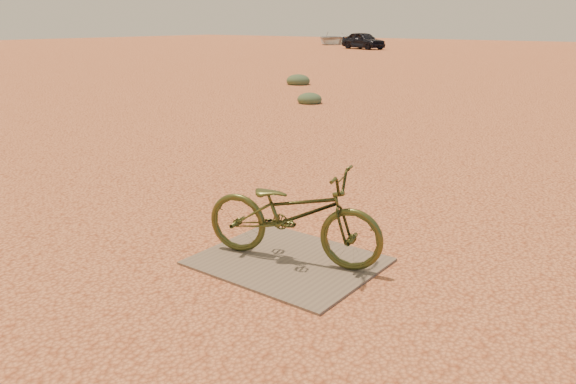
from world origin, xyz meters
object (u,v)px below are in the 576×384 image
Objects in this scene: bicycle at (293,214)px; boat_near_left at (335,38)px; plywood_board at (288,261)px; car at (363,40)px.

boat_near_left is at bearing 17.30° from bicycle.
car reaches higher than plywood_board.
plywood_board is 38.86m from car.
plywood_board is 47.63m from boat_near_left.
boat_near_left is at bearing 122.04° from plywood_board.
boat_near_left reaches higher than bicycle.
bicycle is 0.31× the size of boat_near_left.
boat_near_left reaches higher than plywood_board.
bicycle is at bearing -66.51° from boat_near_left.
car is at bearing 118.81° from plywood_board.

